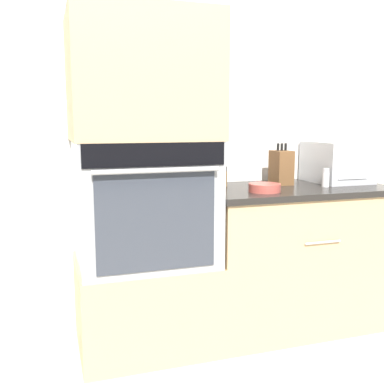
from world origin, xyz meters
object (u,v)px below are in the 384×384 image
knife_block (281,167)px  bowl (265,188)px  microwave (337,162)px  condiment_jar_near (326,178)px  condiment_jar_mid (223,177)px  wall_oven (144,202)px

knife_block → bowl: knife_block is taller
knife_block → bowl: size_ratio=1.43×
microwave → condiment_jar_near: bearing=-138.9°
condiment_jar_mid → condiment_jar_near: bearing=-20.2°
knife_block → condiment_jar_near: bearing=-41.4°
knife_block → microwave: bearing=-0.7°
microwave → bowl: bearing=-159.7°
condiment_jar_near → condiment_jar_mid: 0.61m
wall_oven → knife_block: 0.90m
microwave → condiment_jar_near: size_ratio=3.45×
wall_oven → microwave: 1.30m
wall_oven → condiment_jar_mid: bearing=15.3°
condiment_jar_near → wall_oven: bearing=176.2°
wall_oven → bowl: 0.67m
bowl → condiment_jar_mid: bearing=117.5°
knife_block → condiment_jar_mid: size_ratio=2.14×
knife_block → bowl: 0.34m
wall_oven → condiment_jar_near: size_ratio=6.45×
condiment_jar_mid → knife_block: bearing=-5.3°
bowl → condiment_jar_near: bearing=8.0°
knife_block → condiment_jar_near: knife_block is taller
wall_oven → knife_block: size_ratio=2.81×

